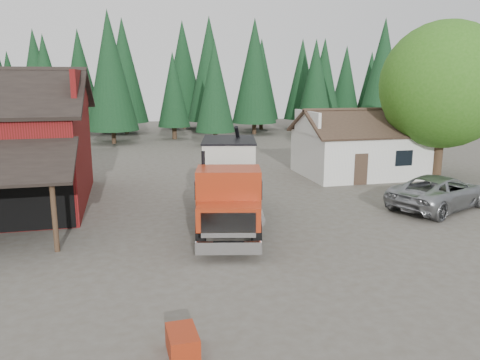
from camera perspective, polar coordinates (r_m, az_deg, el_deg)
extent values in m
plane|color=#4D483D|center=(17.75, -3.81, -9.48)|extent=(120.00, 120.00, 0.00)
cube|color=maroon|center=(26.36, -18.91, 10.35)|extent=(0.25, 7.00, 2.00)
cylinder|color=#382619|center=(19.27, -21.68, -4.18)|extent=(0.20, 0.20, 2.80)
cube|color=silver|center=(33.64, 14.41, 3.16)|extent=(8.00, 6.00, 3.00)
cube|color=#38281E|center=(32.07, 15.89, 6.71)|extent=(8.60, 3.42, 1.80)
cube|color=#38281E|center=(34.70, 13.44, 7.22)|extent=(8.60, 3.42, 1.80)
cube|color=silver|center=(31.68, 8.18, 6.98)|extent=(0.20, 4.20, 1.50)
cube|color=silver|center=(35.44, 20.37, 6.89)|extent=(0.20, 4.20, 1.50)
cube|color=#38281E|center=(30.40, 14.53, 1.26)|extent=(0.90, 0.06, 2.00)
cube|color=black|center=(31.82, 19.36, 2.54)|extent=(1.20, 0.06, 1.00)
cylinder|color=#382619|center=(33.26, 22.96, 2.65)|extent=(0.60, 0.60, 3.20)
sphere|color=#2B6316|center=(32.89, 23.63, 10.57)|extent=(8.00, 8.00, 8.00)
sphere|color=#2B6316|center=(32.88, 20.92, 8.69)|extent=(4.40, 4.40, 4.40)
sphere|color=#2B6316|center=(32.90, 25.74, 8.81)|extent=(4.80, 4.80, 4.80)
cylinder|color=#382619|center=(47.44, -3.02, 5.19)|extent=(0.44, 0.44, 1.60)
cone|color=black|center=(47.10, -3.10, 11.36)|extent=(3.96, 3.96, 9.00)
cylinder|color=#382619|center=(49.34, 16.55, 4.97)|extent=(0.44, 0.44, 1.60)
cone|color=black|center=(49.00, 16.98, 12.06)|extent=(4.84, 4.84, 11.00)
cylinder|color=#382619|center=(50.61, -15.14, 5.22)|extent=(0.44, 0.44, 1.60)
cone|color=black|center=(50.29, -15.56, 12.70)|extent=(5.28, 5.28, 12.00)
cylinder|color=black|center=(18.63, -4.78, -6.55)|extent=(0.61, 1.20, 1.15)
cylinder|color=black|center=(18.62, 2.03, -6.52)|extent=(0.61, 1.20, 1.15)
cylinder|color=black|center=(23.44, -4.01, -2.61)|extent=(0.61, 1.20, 1.15)
cylinder|color=black|center=(23.42, 1.37, -2.59)|extent=(0.61, 1.20, 1.15)
cylinder|color=black|center=(24.85, -3.84, -1.75)|extent=(0.61, 1.20, 1.15)
cylinder|color=black|center=(24.84, 1.23, -1.73)|extent=(0.61, 1.20, 1.15)
cube|color=black|center=(21.68, -1.34, -2.66)|extent=(3.11, 9.03, 0.42)
cube|color=silver|center=(17.06, -1.41, -8.29)|extent=(2.39, 0.71, 0.47)
cube|color=silver|center=(16.89, -1.42, -5.50)|extent=(1.96, 0.54, 0.94)
cube|color=#972A10|center=(17.44, -1.41, -4.39)|extent=(2.60, 1.85, 0.89)
cube|color=#972A10|center=(18.61, -1.40, -1.50)|extent=(2.84, 2.29, 1.94)
cube|color=black|center=(17.72, -1.42, -1.15)|extent=(2.16, 0.57, 0.94)
cylinder|color=black|center=(19.44, -4.48, 0.80)|extent=(0.18, 0.18, 1.88)
cube|color=black|center=(19.64, -1.38, -0.93)|extent=(2.53, 0.69, 1.67)
cube|color=black|center=(23.03, -1.33, -1.05)|extent=(3.94, 6.51, 0.17)
cube|color=beige|center=(22.73, -1.35, 2.75)|extent=(3.11, 3.90, 1.67)
cone|color=beige|center=(22.92, -1.34, 0.17)|extent=(2.75, 2.75, 0.73)
cube|color=black|center=(22.60, -1.36, 4.90)|extent=(3.23, 4.02, 0.08)
cylinder|color=black|center=(24.20, 0.16, 3.08)|extent=(1.24, 2.14, 3.19)
cube|color=#972A10|center=(25.43, -2.73, 0.88)|extent=(0.80, 0.95, 0.47)
cylinder|color=silver|center=(19.62, 2.16, -4.58)|extent=(0.80, 1.15, 0.59)
imported|color=#929599|center=(26.20, 23.19, -1.33)|extent=(6.90, 5.20, 1.74)
cube|color=maroon|center=(12.06, -7.03, -19.08)|extent=(0.74, 1.13, 0.60)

